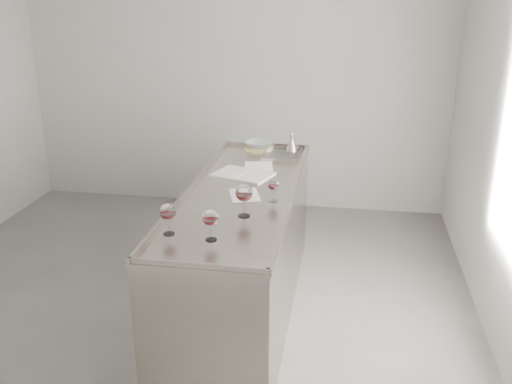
% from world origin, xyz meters
% --- Properties ---
extents(room_shell, '(4.54, 5.04, 2.84)m').
position_xyz_m(room_shell, '(0.00, 0.00, 1.40)').
color(room_shell, '#55524F').
rests_on(room_shell, ground).
extents(counter, '(0.77, 2.42, 0.97)m').
position_xyz_m(counter, '(0.50, 0.30, 0.47)').
color(counter, '#9C938B').
rests_on(counter, ground).
extents(wine_glass_left, '(0.10, 0.10, 0.19)m').
position_xyz_m(wine_glass_left, '(0.23, -0.50, 1.07)').
color(wine_glass_left, white).
rests_on(wine_glass_left, counter).
extents(wine_glass_middle, '(0.10, 0.10, 0.19)m').
position_xyz_m(wine_glass_middle, '(0.49, -0.54, 1.07)').
color(wine_glass_middle, white).
rests_on(wine_glass_middle, counter).
extents(wine_glass_right, '(0.11, 0.11, 0.21)m').
position_xyz_m(wine_glass_right, '(0.61, -0.16, 1.09)').
color(wine_glass_right, white).
rests_on(wine_glass_right, counter).
extents(wine_glass_small, '(0.08, 0.08, 0.16)m').
position_xyz_m(wine_glass_small, '(0.75, 0.14, 1.05)').
color(wine_glass_small, white).
rests_on(wine_glass_small, counter).
extents(notebook, '(0.50, 0.42, 0.02)m').
position_xyz_m(notebook, '(0.44, 0.65, 0.95)').
color(notebook, white).
rests_on(notebook, counter).
extents(loose_paper_top, '(0.27, 0.35, 0.00)m').
position_xyz_m(loose_paper_top, '(0.53, 0.86, 0.94)').
color(loose_paper_top, white).
rests_on(loose_paper_top, counter).
extents(loose_paper_under, '(0.27, 0.32, 0.00)m').
position_xyz_m(loose_paper_under, '(0.54, 0.20, 0.94)').
color(loose_paper_under, silver).
rests_on(loose_paper_under, counter).
extents(trivet, '(0.31, 0.31, 0.02)m').
position_xyz_m(trivet, '(0.45, 1.38, 0.95)').
color(trivet, beige).
rests_on(trivet, counter).
extents(ceramic_bowl, '(0.27, 0.27, 0.05)m').
position_xyz_m(ceramic_bowl, '(0.45, 1.38, 0.99)').
color(ceramic_bowl, '#85989B').
rests_on(ceramic_bowl, trivet).
extents(wine_funnel, '(0.12, 0.12, 0.18)m').
position_xyz_m(wine_funnel, '(0.74, 1.38, 1.00)').
color(wine_funnel, '#ACA299').
rests_on(wine_funnel, counter).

